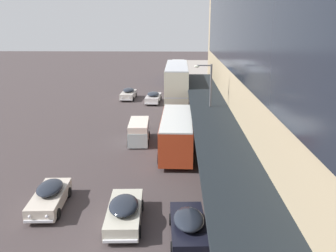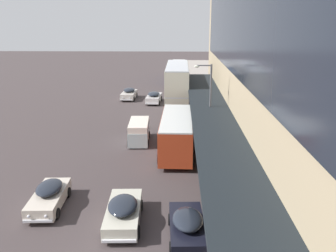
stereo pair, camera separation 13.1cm
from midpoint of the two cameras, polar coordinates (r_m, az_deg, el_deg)
The scene contains 13 objects.
transit_bus_kerbside_front at distance 44.83m, azimuth 1.49°, elevation 5.90°, with size 2.86×11.54×5.81m.
transit_bus_kerbside_rear at distance 31.59m, azimuth 1.44°, elevation -0.91°, with size 2.95×9.36×3.13m.
transit_bus_kerbside_far at distance 69.21m, azimuth 1.63°, elevation 8.45°, with size 2.87×11.40×3.37m.
sedan_far_back at distance 51.00m, azimuth -2.09°, elevation 4.41°, with size 2.12×4.87×1.52m.
sedan_second_mid at distance 19.91m, azimuth 3.14°, elevation -14.95°, with size 2.05×4.66×1.54m.
sedan_oncoming_rear at distance 21.35m, azimuth -6.63°, elevation -12.79°, with size 2.11×4.91×1.50m.
sedan_oncoming_front at distance 53.69m, azimuth -5.89°, elevation 4.93°, with size 2.04×4.78×1.55m.
sedan_second_near at distance 54.51m, azimuth 1.96°, elevation 5.16°, with size 2.02×4.69×1.54m.
sedan_trailing_near at distance 23.99m, azimuth -17.52°, elevation -10.11°, with size 2.01×4.72×1.47m.
vw_van at distance 34.64m, azimuth -4.33°, elevation -0.65°, with size 2.04×4.62×1.96m.
pedestrian_at_kerb at distance 23.33m, azimuth 10.96°, elevation -9.17°, with size 0.46×0.48×1.86m.
street_lamp at distance 31.47m, azimuth 6.29°, elevation 3.76°, with size 1.50×0.28×7.30m.
fire_hydrant at distance 29.02m, azimuth 7.61°, elevation -5.36°, with size 0.20×0.40×0.70m.
Camera 2 is at (3.84, -13.77, 10.98)m, focal length 40.00 mm.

